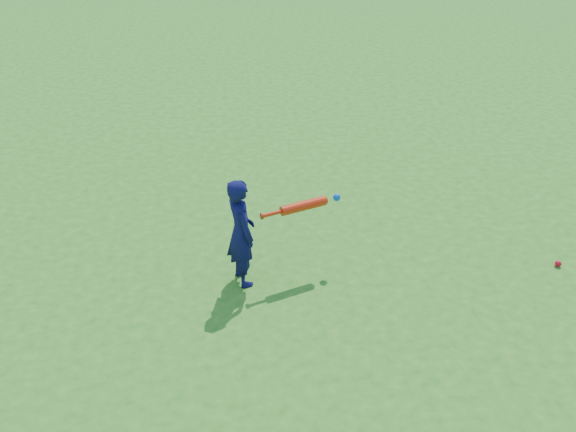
# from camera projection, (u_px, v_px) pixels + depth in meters

# --- Properties ---
(ground) EXTENTS (80.00, 80.00, 0.00)m
(ground) POSITION_uv_depth(u_px,v_px,m) (268.00, 308.00, 5.98)
(ground) COLOR #2A771C
(ground) RESTS_ON ground
(child) EXTENTS (0.39, 0.47, 1.12)m
(child) POSITION_uv_depth(u_px,v_px,m) (241.00, 232.00, 6.07)
(child) COLOR #0D0E3E
(child) RESTS_ON ground
(ground_ball_red) EXTENTS (0.07, 0.07, 0.07)m
(ground_ball_red) POSITION_uv_depth(u_px,v_px,m) (558.00, 264.00, 6.55)
(ground_ball_red) COLOR red
(ground_ball_red) RESTS_ON ground
(bat_swing) EXTENTS (0.82, 0.37, 0.10)m
(bat_swing) POSITION_uv_depth(u_px,v_px,m) (306.00, 205.00, 6.21)
(bat_swing) COLOR red
(bat_swing) RESTS_ON ground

